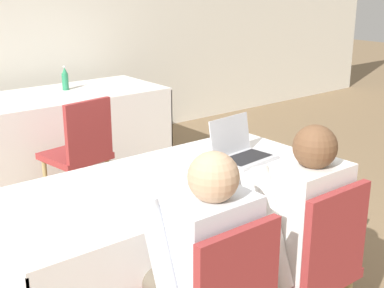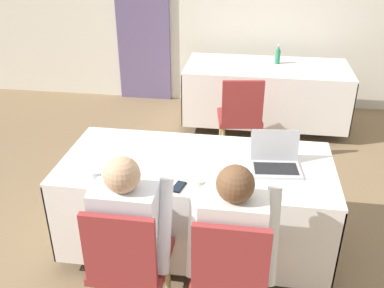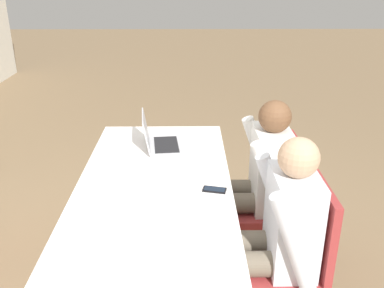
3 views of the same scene
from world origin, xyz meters
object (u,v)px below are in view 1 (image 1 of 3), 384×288
object	(u,v)px
laptop	(242,152)
chair_near_right	(311,262)
cell_phone	(197,202)
chair_far_spare	(80,149)
water_bottle	(65,79)
person_checkered_shirt	(200,264)
person_white_shirt	(296,224)

from	to	relation	value
laptop	chair_near_right	size ratio (longest dim) A/B	0.39
laptop	cell_phone	world-z (taller)	laptop
chair_near_right	chair_far_spare	xyz separation A→B (m)	(-0.05, 2.23, 0.00)
cell_phone	chair_near_right	world-z (taller)	chair_near_right
water_bottle	chair_far_spare	world-z (taller)	water_bottle
laptop	chair_far_spare	world-z (taller)	laptop
person_checkered_shirt	laptop	bearing A→B (deg)	-142.79
water_bottle	chair_far_spare	bearing A→B (deg)	-110.86
water_bottle	person_checkered_shirt	xyz separation A→B (m)	(-0.92, -3.10, -0.20)
laptop	person_white_shirt	world-z (taller)	person_white_shirt
person_checkered_shirt	person_white_shirt	xyz separation A→B (m)	(0.60, 0.00, 0.00)
laptop	person_white_shirt	xyz separation A→B (m)	(-0.24, -0.63, -0.15)
laptop	cell_phone	distance (m)	0.69
chair_far_spare	person_checkered_shirt	world-z (taller)	person_checkered_shirt
person_checkered_shirt	person_white_shirt	size ratio (longest dim) A/B	1.00
cell_phone	chair_far_spare	world-z (taller)	chair_far_spare
person_white_shirt	person_checkered_shirt	bearing A→B (deg)	0.00
chair_near_right	person_checkered_shirt	distance (m)	0.62
chair_far_spare	person_white_shirt	bearing A→B (deg)	82.79
chair_near_right	chair_far_spare	size ratio (longest dim) A/B	1.00
chair_far_spare	cell_phone	bearing A→B (deg)	71.67
chair_near_right	person_white_shirt	size ratio (longest dim) A/B	0.78
laptop	chair_far_spare	bearing A→B (deg)	95.25
cell_phone	water_bottle	size ratio (longest dim) A/B	0.61
person_white_shirt	chair_near_right	bearing A→B (deg)	90.00
cell_phone	person_checkered_shirt	world-z (taller)	person_checkered_shirt
cell_phone	chair_far_spare	bearing A→B (deg)	93.65
laptop	person_white_shirt	bearing A→B (deg)	-116.53
chair_near_right	person_white_shirt	xyz separation A→B (m)	(0.00, 0.10, 0.16)
cell_phone	water_bottle	bearing A→B (deg)	89.65
chair_far_spare	person_white_shirt	size ratio (longest dim) A/B	0.78
cell_phone	person_white_shirt	distance (m)	0.49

